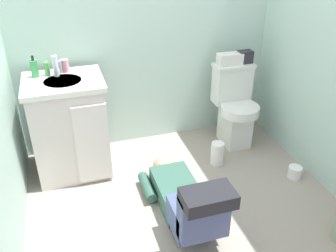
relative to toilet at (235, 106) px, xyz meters
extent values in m
cube|color=gray|center=(-0.74, -0.69, -0.39)|extent=(2.78, 2.99, 0.04)
cube|color=#ADCCC0|center=(-0.74, 0.35, 0.83)|extent=(2.44, 0.08, 2.40)
cube|color=silver|center=(0.00, -0.04, -0.18)|extent=(0.22, 0.30, 0.38)
cylinder|color=silver|center=(0.00, -0.10, 0.01)|extent=(0.35, 0.35, 0.08)
cube|color=silver|center=(0.00, 0.09, 0.18)|extent=(0.34, 0.17, 0.34)
cube|color=silver|center=(0.00, 0.09, 0.37)|extent=(0.36, 0.19, 0.03)
cube|color=silver|center=(-1.49, -0.02, 0.02)|extent=(0.56, 0.48, 0.78)
cube|color=silver|center=(-1.49, -0.02, 0.43)|extent=(0.60, 0.52, 0.04)
cylinder|color=silver|center=(-1.49, -0.04, 0.43)|extent=(0.28, 0.28, 0.05)
cube|color=silver|center=(-1.34, -0.28, 0.00)|extent=(0.26, 0.03, 0.66)
cylinder|color=silver|center=(-1.49, 0.12, 0.50)|extent=(0.02, 0.02, 0.10)
cube|color=#33594C|center=(-0.79, -0.68, -0.28)|extent=(0.29, 0.52, 0.17)
sphere|color=tan|center=(-0.79, -0.35, -0.27)|extent=(0.19, 0.19, 0.19)
cube|color=#455178|center=(-0.79, -1.04, -0.19)|extent=(0.31, 0.28, 0.20)
cube|color=#455178|center=(-0.79, -1.18, -0.07)|extent=(0.31, 0.12, 0.32)
cube|color=black|center=(-0.79, -1.23, 0.11)|extent=(0.31, 0.19, 0.09)
cylinder|color=#33594C|center=(-0.98, -0.52, -0.31)|extent=(0.08, 0.30, 0.08)
cube|color=silver|center=(-0.04, 0.09, 0.43)|extent=(0.22, 0.11, 0.10)
cube|color=#26262D|center=(0.11, 0.09, 0.44)|extent=(0.12, 0.09, 0.11)
cylinder|color=#388E4D|center=(-1.68, 0.10, 0.52)|extent=(0.06, 0.06, 0.13)
cylinder|color=black|center=(-1.68, 0.10, 0.60)|extent=(0.02, 0.02, 0.04)
cylinder|color=#4FA450|center=(-1.59, 0.10, 0.51)|extent=(0.04, 0.04, 0.11)
cylinder|color=silver|center=(-1.52, 0.07, 0.53)|extent=(0.04, 0.04, 0.16)
cylinder|color=pink|center=(-1.45, 0.14, 0.50)|extent=(0.06, 0.06, 0.10)
cylinder|color=white|center=(-0.30, -0.32, -0.26)|extent=(0.11, 0.11, 0.21)
cylinder|color=white|center=(0.24, -0.69, -0.32)|extent=(0.11, 0.11, 0.10)
camera|label=1|loc=(-1.48, -2.67, 1.47)|focal=38.48mm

